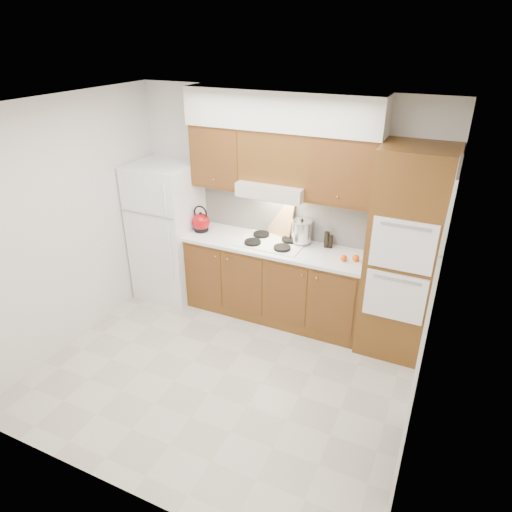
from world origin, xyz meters
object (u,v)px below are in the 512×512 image
(fridge, at_px, (168,231))
(oven_cabinet, at_px, (404,256))
(stock_pot, at_px, (302,231))
(kettle, at_px, (201,222))

(fridge, height_order, oven_cabinet, oven_cabinet)
(fridge, xyz_separation_m, stock_pot, (1.69, 0.21, 0.23))
(fridge, distance_m, stock_pot, 1.72)
(kettle, bearing_deg, fridge, -154.01)
(oven_cabinet, bearing_deg, stock_pot, 171.61)
(kettle, distance_m, stock_pot, 1.23)
(fridge, relative_size, kettle, 7.94)
(oven_cabinet, xyz_separation_m, stock_pot, (-1.15, 0.17, -0.01))
(fridge, relative_size, stock_pot, 7.34)
(stock_pot, bearing_deg, kettle, -171.71)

